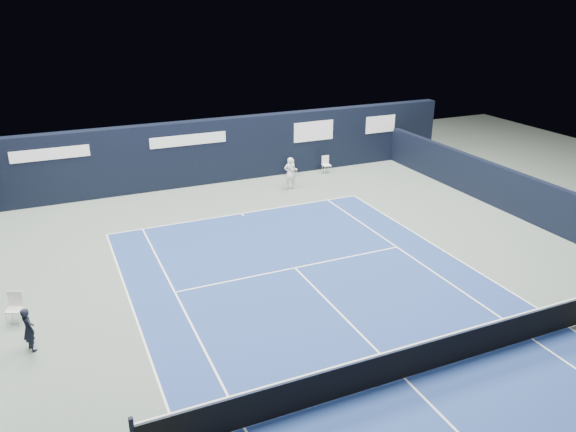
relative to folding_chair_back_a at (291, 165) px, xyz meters
name	(u,v)px	position (x,y,z in m)	size (l,w,h in m)	color
ground	(362,336)	(-4.10, -13.84, -0.55)	(48.00, 48.00, 0.00)	#54645B
court_surface	(404,378)	(-4.10, -15.84, -0.54)	(10.97, 23.77, 0.01)	navy
enclosure_wall_right	(539,203)	(6.40, -9.84, 0.35)	(0.30, 22.00, 1.80)	black
folding_chair_back_a	(291,165)	(0.00, 0.00, 0.00)	(0.41, 0.44, 0.82)	white
folding_chair_back_b	(326,163)	(1.86, -0.23, -0.04)	(0.41, 0.40, 0.89)	white
line_judge_chair	(15,305)	(-12.68, -9.26, -0.02)	(0.53, 0.52, 0.92)	silver
line_judge	(29,329)	(-12.32, -10.90, 0.07)	(0.45, 0.29, 1.23)	black
court_markings	(404,378)	(-4.10, -15.84, -0.54)	(11.03, 23.83, 0.00)	white
tennis_net	(406,361)	(-4.10, -15.84, -0.04)	(12.90, 0.10, 1.10)	black
back_sponsor_wall	(208,152)	(-4.09, 0.66, 1.01)	(26.00, 0.63, 3.10)	black
tennis_player	(290,173)	(-0.87, -1.79, 0.22)	(0.62, 0.85, 1.53)	white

